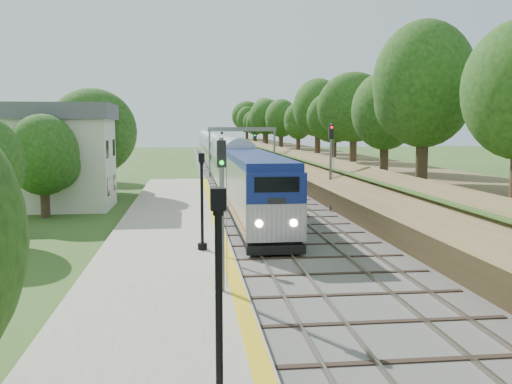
{
  "coord_description": "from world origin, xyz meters",
  "views": [
    {
      "loc": [
        -4.04,
        -14.81,
        6.28
      ],
      "look_at": [
        -0.5,
        15.17,
        2.8
      ],
      "focal_mm": 40.0,
      "sensor_mm": 36.0,
      "label": 1
    }
  ],
  "objects": [
    {
      "name": "signal_platform",
      "position": [
        -2.9,
        5.2,
        3.77
      ],
      "size": [
        0.32,
        0.26,
        5.51
      ],
      "color": "slate",
      "rests_on": "platform"
    },
    {
      "name": "lamppost_far",
      "position": [
        -3.44,
        12.26,
        2.45
      ],
      "size": [
        0.46,
        0.46,
        4.64
      ],
      "color": "black",
      "rests_on": "platform"
    },
    {
      "name": "trackbed",
      "position": [
        2.0,
        60.0,
        0.07
      ],
      "size": [
        9.5,
        170.0,
        0.28
      ],
      "color": "#4C4944",
      "rests_on": "ground"
    },
    {
      "name": "station_building",
      "position": [
        -14.0,
        30.0,
        4.09
      ],
      "size": [
        8.6,
        6.6,
        8.0
      ],
      "color": "beige",
      "rests_on": "ground"
    },
    {
      "name": "signal_farside",
      "position": [
        6.2,
        25.59,
        4.02
      ],
      "size": [
        0.35,
        0.28,
        6.39
      ],
      "color": "slate",
      "rests_on": "ground"
    },
    {
      "name": "platform",
      "position": [
        -5.2,
        16.0,
        0.19
      ],
      "size": [
        6.4,
        68.0,
        0.38
      ],
      "primitive_type": "cube",
      "color": "gray",
      "rests_on": "ground"
    },
    {
      "name": "ground",
      "position": [
        0.0,
        0.0,
        0.0
      ],
      "size": [
        320.0,
        320.0,
        0.0
      ],
      "primitive_type": "plane",
      "color": "#2D4C19",
      "rests_on": "ground"
    },
    {
      "name": "embankment",
      "position": [
        10.35,
        60.0,
        1.95
      ],
      "size": [
        10.64,
        170.0,
        11.7
      ],
      "color": "brown",
      "rests_on": "ground"
    },
    {
      "name": "train",
      "position": [
        0.0,
        68.48,
        2.2
      ],
      "size": [
        2.91,
        116.66,
        4.27
      ],
      "color": "black",
      "rests_on": "trackbed"
    },
    {
      "name": "yellow_stripe",
      "position": [
        -2.35,
        16.0,
        0.39
      ],
      "size": [
        0.55,
        68.0,
        0.01
      ],
      "primitive_type": "cube",
      "color": "gold",
      "rests_on": "platform"
    },
    {
      "name": "lamppost_mid",
      "position": [
        -3.49,
        -3.97,
        2.49
      ],
      "size": [
        0.47,
        0.47,
        4.73
      ],
      "color": "black",
      "rests_on": "platform"
    },
    {
      "name": "signal_gantry",
      "position": [
        2.47,
        54.99,
        4.82
      ],
      "size": [
        8.4,
        0.38,
        6.2
      ],
      "color": "slate",
      "rests_on": "ground"
    },
    {
      "name": "trees_behind_platform",
      "position": [
        -11.17,
        20.67,
        4.53
      ],
      "size": [
        7.82,
        53.32,
        7.21
      ],
      "color": "#332316",
      "rests_on": "ground"
    }
  ]
}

